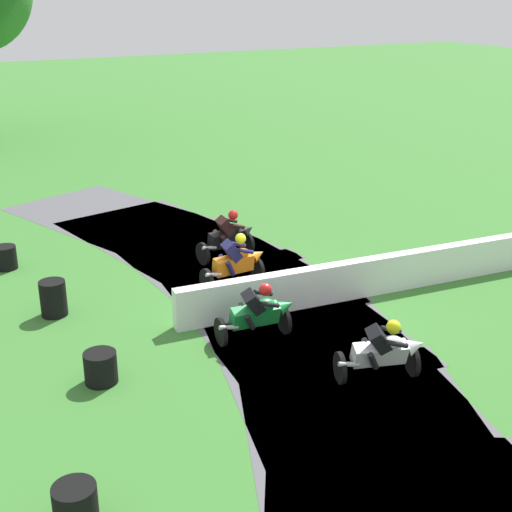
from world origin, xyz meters
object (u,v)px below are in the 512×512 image
(motorcycle_trailing_orange, at_px, (236,261))
(tire_stack_mid_a, at_px, (101,368))
(motorcycle_chase_green, at_px, (259,312))
(motorcycle_lead_white, at_px, (384,351))
(tire_stack_near, at_px, (75,505))
(tire_stack_mid_b, at_px, (53,298))
(tire_stack_far, at_px, (5,258))
(motorcycle_fourth_black, at_px, (229,236))

(motorcycle_trailing_orange, relative_size, tire_stack_mid_a, 2.78)
(motorcycle_chase_green, bearing_deg, motorcycle_lead_white, -63.60)
(motorcycle_lead_white, bearing_deg, tire_stack_near, -170.45)
(tire_stack_near, distance_m, tire_stack_mid_b, 6.81)
(motorcycle_chase_green, bearing_deg, tire_stack_mid_b, 136.58)
(motorcycle_lead_white, distance_m, motorcycle_chase_green, 2.77)
(tire_stack_near, bearing_deg, motorcycle_lead_white, 9.55)
(tire_stack_mid_b, bearing_deg, motorcycle_chase_green, -43.42)
(tire_stack_near, bearing_deg, motorcycle_chase_green, 36.52)
(motorcycle_lead_white, bearing_deg, tire_stack_mid_a, 151.99)
(motorcycle_chase_green, bearing_deg, tire_stack_far, 120.17)
(motorcycle_lead_white, bearing_deg, motorcycle_chase_green, 116.40)
(tire_stack_mid_b, xyz_separation_m, tire_stack_far, (-0.43, 3.35, -0.10))
(motorcycle_lead_white, relative_size, tire_stack_mid_b, 2.10)
(tire_stack_near, bearing_deg, tire_stack_mid_a, 68.00)
(motorcycle_trailing_orange, distance_m, tire_stack_mid_a, 5.01)
(motorcycle_trailing_orange, bearing_deg, tire_stack_near, -132.04)
(motorcycle_fourth_black, xyz_separation_m, tire_stack_near, (-6.23, -7.90, -0.36))
(tire_stack_near, height_order, tire_stack_mid_a, same)
(motorcycle_lead_white, height_order, tire_stack_near, motorcycle_lead_white)
(motorcycle_lead_white, xyz_separation_m, tire_stack_near, (-5.93, -1.00, -0.33))
(motorcycle_chase_green, height_order, tire_stack_mid_b, motorcycle_chase_green)
(motorcycle_trailing_orange, bearing_deg, motorcycle_chase_green, -107.77)
(motorcycle_lead_white, xyz_separation_m, motorcycle_chase_green, (-1.23, 2.48, 0.00))
(motorcycle_fourth_black, xyz_separation_m, tire_stack_mid_a, (-4.85, -4.49, -0.36))
(tire_stack_mid_b, relative_size, tire_stack_far, 1.33)
(tire_stack_near, xyz_separation_m, tire_stack_mid_a, (1.38, 3.42, 0.00))
(motorcycle_fourth_black, distance_m, tire_stack_mid_a, 6.61)
(motorcycle_trailing_orange, bearing_deg, motorcycle_fourth_black, 68.91)
(motorcycle_lead_white, relative_size, motorcycle_trailing_orange, 1.00)
(motorcycle_lead_white, relative_size, tire_stack_far, 2.81)
(motorcycle_lead_white, xyz_separation_m, motorcycle_trailing_orange, (-0.37, 5.16, 0.03))
(tire_stack_mid_b, bearing_deg, motorcycle_fourth_black, 14.00)
(motorcycle_trailing_orange, bearing_deg, tire_stack_mid_b, 173.07)
(motorcycle_fourth_black, distance_m, tire_stack_far, 5.76)
(motorcycle_lead_white, height_order, motorcycle_chase_green, motorcycle_chase_green)
(motorcycle_trailing_orange, height_order, tire_stack_near, motorcycle_trailing_orange)
(tire_stack_mid_a, bearing_deg, motorcycle_fourth_black, 42.78)
(motorcycle_lead_white, height_order, motorcycle_fourth_black, motorcycle_fourth_black)
(motorcycle_lead_white, bearing_deg, motorcycle_fourth_black, 87.51)
(motorcycle_chase_green, distance_m, motorcycle_trailing_orange, 2.82)
(motorcycle_fourth_black, height_order, tire_stack_mid_b, motorcycle_fourth_black)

